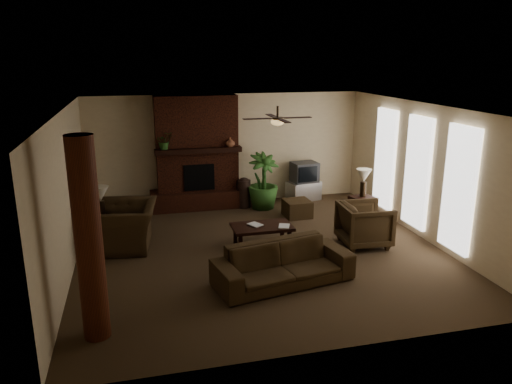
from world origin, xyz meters
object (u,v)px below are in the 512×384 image
object	(u,v)px
coffee_table	(262,228)
floor_vase	(244,191)
ottoman	(297,208)
sofa	(283,258)
floor_plant	(263,193)
armchair_right	(365,222)
tv_stand	(303,191)
armchair_left	(126,219)
side_table_right	(362,208)
lamp_right	(364,178)
side_table_left	(100,231)
log_column	(89,241)
lamp_left	(100,196)

from	to	relation	value
coffee_table	floor_vase	bearing A→B (deg)	85.37
ottoman	sofa	bearing A→B (deg)	-112.41
floor_plant	coffee_table	bearing A→B (deg)	-105.08
sofa	armchair_right	distance (m)	2.44
ottoman	tv_stand	world-z (taller)	tv_stand
sofa	armchair_left	size ratio (longest dim) A/B	1.73
floor_plant	armchair_left	bearing A→B (deg)	-151.01
armchair_right	side_table_right	distance (m)	1.63
tv_stand	armchair_right	bearing A→B (deg)	-103.40
armchair_right	floor_plant	xyz separation A→B (m)	(-1.36, 2.90, -0.09)
coffee_table	floor_plant	distance (m)	2.53
armchair_right	coffee_table	world-z (taller)	armchair_right
side_table_right	lamp_right	world-z (taller)	lamp_right
armchair_right	side_table_left	size ratio (longest dim) A/B	1.75
sofa	armchair_left	bearing A→B (deg)	126.85
lamp_right	side_table_right	bearing A→B (deg)	-104.21
log_column	sofa	distance (m)	3.25
lamp_right	lamp_left	bearing A→B (deg)	-178.61
ottoman	floor_plant	xyz separation A→B (m)	(-0.63, 0.85, 0.19)
sofa	armchair_right	xyz separation A→B (m)	(2.10, 1.25, 0.02)
armchair_right	lamp_left	distance (m)	5.35
side_table_left	lamp_left	distance (m)	0.73
side_table_right	floor_vase	bearing A→B (deg)	146.83
floor_vase	armchair_left	bearing A→B (deg)	-144.75
armchair_right	floor_plant	distance (m)	3.21
log_column	armchair_right	distance (m)	5.60
armchair_right	floor_vase	distance (m)	3.59
log_column	tv_stand	distance (m)	7.51
log_column	ottoman	distance (m)	6.19
log_column	lamp_left	world-z (taller)	log_column
armchair_right	side_table_left	bearing A→B (deg)	78.77
floor_vase	side_table_left	size ratio (longest dim) A/B	1.40
armchair_right	coffee_table	distance (m)	2.08
sofa	tv_stand	distance (m)	5.00
floor_plant	armchair_right	bearing A→B (deg)	-64.88
floor_plant	lamp_left	xyz separation A→B (m)	(-3.78, -1.51, 0.61)
floor_vase	floor_plant	distance (m)	0.49
lamp_left	armchair_left	bearing A→B (deg)	-34.67
log_column	coffee_table	distance (m)	4.17
floor_plant	lamp_right	xyz separation A→B (m)	(2.05, -1.37, 0.61)
log_column	lamp_right	distance (m)	6.87
sofa	floor_plant	bearing A→B (deg)	68.79
lamp_right	sofa	bearing A→B (deg)	-135.04
armchair_left	log_column	bearing A→B (deg)	-0.19
sofa	floor_plant	size ratio (longest dim) A/B	1.68
armchair_right	floor_vase	world-z (taller)	armchair_right
ottoman	floor_plant	bearing A→B (deg)	126.46
log_column	side_table_left	distance (m)	3.72
armchair_left	coffee_table	bearing A→B (deg)	83.66
floor_vase	side_table_right	xyz separation A→B (m)	(2.48, -1.62, -0.16)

